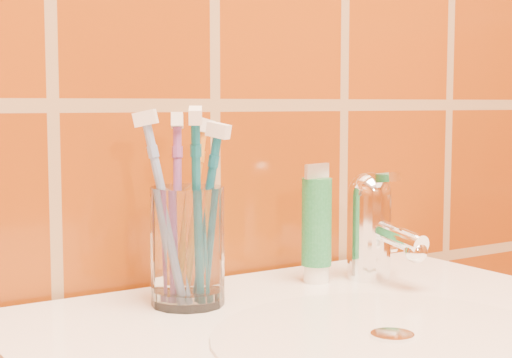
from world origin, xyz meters
TOP-DOWN VIEW (x-y plane):
  - glass_tumbler at (-0.09, 1.10)m, footprint 0.08×0.08m
  - toothpaste_tube at (0.07, 1.11)m, footprint 0.04×0.03m
  - faucet at (0.14, 1.09)m, footprint 0.05×0.11m
  - toothbrush_0 at (-0.07, 1.12)m, footprint 0.09×0.08m
  - toothbrush_1 at (-0.09, 1.12)m, footprint 0.07×0.09m
  - toothbrush_2 at (-0.07, 1.10)m, footprint 0.08×0.09m
  - toothbrush_3 at (-0.11, 1.11)m, footprint 0.10×0.10m
  - toothbrush_4 at (-0.09, 1.08)m, footprint 0.08×0.10m

SIDE VIEW (x-z plane):
  - glass_tumbler at x=-0.09m, z-range 0.85..0.96m
  - toothpaste_tube at x=0.07m, z-range 0.85..0.98m
  - faucet at x=0.14m, z-range 0.85..0.97m
  - toothbrush_2 at x=-0.07m, z-range 0.84..1.03m
  - toothbrush_0 at x=-0.07m, z-range 0.84..1.03m
  - toothbrush_1 at x=-0.09m, z-range 0.84..1.04m
  - toothbrush_3 at x=-0.11m, z-range 0.84..1.04m
  - toothbrush_4 at x=-0.09m, z-range 0.84..1.05m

